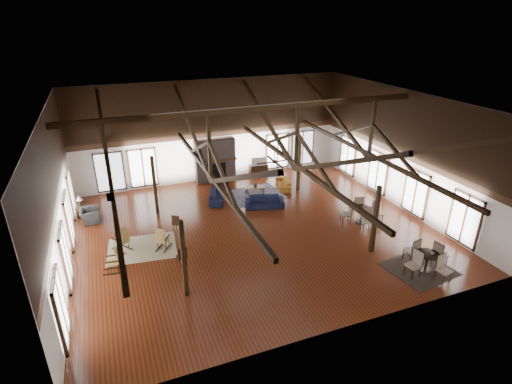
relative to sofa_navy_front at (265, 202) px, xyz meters
name	(u,v)px	position (x,y,z in m)	size (l,w,h in m)	color
floor	(255,230)	(-1.38, -2.13, -0.30)	(16.00, 16.00, 0.00)	#612B14
ceiling	(255,103)	(-1.38, -2.13, 5.70)	(16.00, 14.00, 0.02)	black
wall_back	(212,131)	(-1.38, 4.87, 2.70)	(16.00, 0.02, 6.00)	white
wall_front	(341,251)	(-1.38, -9.13, 2.70)	(16.00, 0.02, 6.00)	white
wall_left	(56,199)	(-9.38, -2.13, 2.70)	(0.02, 14.00, 6.00)	white
wall_right	(402,150)	(6.62, -2.13, 2.70)	(0.02, 14.00, 6.00)	white
roof_truss	(255,149)	(-1.38, -2.13, 3.73)	(15.60, 14.07, 3.14)	black
post_grid	(255,201)	(-1.38, -2.13, 1.23)	(8.16, 7.16, 3.05)	black
fireplace	(215,160)	(-1.38, 4.54, 0.99)	(2.50, 0.69, 2.60)	#695750
ceiling_fan	(275,161)	(-0.88, -3.13, 3.44)	(1.60, 1.60, 0.75)	black
sofa_navy_front	(265,202)	(0.00, 0.00, 0.00)	(2.02, 0.79, 0.59)	#131734
sofa_navy_left	(217,196)	(-2.11, 1.69, -0.02)	(0.75, 1.91, 0.56)	black
sofa_orange	(283,183)	(2.02, 2.05, -0.05)	(0.66, 1.69, 0.49)	#9F631E
coffee_table	(255,188)	(0.13, 1.79, 0.08)	(1.22, 0.82, 0.43)	brown
vase	(255,185)	(0.15, 1.77, 0.24)	(0.20, 0.20, 0.21)	#B2B2B2
armchair	(90,215)	(-8.58, 1.62, 0.03)	(0.88, 1.01, 0.66)	#2F2F32
side_table_lamp	(81,208)	(-8.98, 2.36, 0.14)	(0.45, 0.45, 1.14)	black
rocking_chair_a	(122,240)	(-7.28, -1.71, 0.22)	(0.86, 0.95, 1.09)	#A3853D
rocking_chair_b	(162,239)	(-5.70, -2.20, 0.18)	(0.79, 0.88, 1.01)	#A3853D
rocking_chair_c	(115,260)	(-7.66, -3.18, 0.21)	(0.87, 0.53, 1.07)	#A3853D
side_chair_a	(176,222)	(-4.82, -0.94, 0.22)	(0.53, 0.53, 0.89)	black
side_chair_b	(182,255)	(-5.14, -3.81, 0.21)	(0.43, 0.43, 0.88)	black
cafe_table_near	(427,259)	(3.79, -7.58, 0.24)	(2.10, 2.10, 1.08)	black
cafe_table_far	(362,213)	(3.74, -3.28, 0.25)	(2.12, 2.12, 1.08)	black
cup_near	(432,253)	(3.88, -7.68, 0.53)	(0.13, 0.13, 0.10)	#B2B2B2
cup_far	(364,207)	(3.79, -3.29, 0.54)	(0.13, 0.13, 0.10)	#B2B2B2
tv_console	(258,169)	(1.46, 4.62, 0.00)	(1.17, 0.44, 0.59)	black
television	(258,161)	(1.45, 4.62, 0.56)	(0.93, 0.12, 0.53)	#B2B2B2
rug_tan	(142,248)	(-6.52, -1.83, -0.29)	(2.88, 2.26, 0.01)	tan
rug_navy	(254,195)	(0.00, 1.64, -0.29)	(3.14, 2.36, 0.01)	#1B1D4B
rug_dark	(419,269)	(3.63, -7.43, -0.29)	(2.39, 2.17, 0.01)	black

